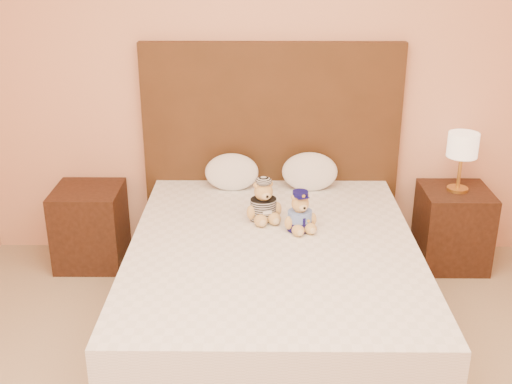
% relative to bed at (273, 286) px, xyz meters
% --- Properties ---
extents(room_walls, '(4.04, 4.52, 2.72)m').
position_rel_bed_xyz_m(room_walls, '(0.00, -0.74, 1.53)').
color(room_walls, '#F2AA84').
rests_on(room_walls, ground).
extents(bed, '(1.60, 2.00, 0.55)m').
position_rel_bed_xyz_m(bed, '(0.00, 0.00, 0.00)').
color(bed, white).
rests_on(bed, ground).
extents(headboard, '(1.75, 0.08, 1.50)m').
position_rel_bed_xyz_m(headboard, '(0.00, 1.01, 0.47)').
color(headboard, '#472A15').
rests_on(headboard, ground).
extents(nightstand_left, '(0.45, 0.45, 0.55)m').
position_rel_bed_xyz_m(nightstand_left, '(-1.25, 0.80, -0.00)').
color(nightstand_left, '#3B1F13').
rests_on(nightstand_left, ground).
extents(nightstand_right, '(0.45, 0.45, 0.55)m').
position_rel_bed_xyz_m(nightstand_right, '(1.25, 0.80, -0.00)').
color(nightstand_right, '#3B1F13').
rests_on(nightstand_right, ground).
extents(lamp, '(0.20, 0.20, 0.40)m').
position_rel_bed_xyz_m(lamp, '(1.25, 0.80, 0.57)').
color(lamp, gold).
rests_on(lamp, nightstand_right).
extents(teddy_police, '(0.26, 0.26, 0.24)m').
position_rel_bed_xyz_m(teddy_police, '(0.15, 0.17, 0.39)').
color(teddy_police, tan).
rests_on(teddy_police, bed).
extents(teddy_prisoner, '(0.29, 0.28, 0.26)m').
position_rel_bed_xyz_m(teddy_prisoner, '(-0.06, 0.31, 0.40)').
color(teddy_prisoner, tan).
rests_on(teddy_prisoner, bed).
extents(pillow_left, '(0.36, 0.23, 0.25)m').
position_rel_bed_xyz_m(pillow_left, '(-0.27, 0.83, 0.40)').
color(pillow_left, white).
rests_on(pillow_left, bed).
extents(pillow_right, '(0.37, 0.24, 0.26)m').
position_rel_bed_xyz_m(pillow_right, '(0.26, 0.83, 0.41)').
color(pillow_right, white).
rests_on(pillow_right, bed).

